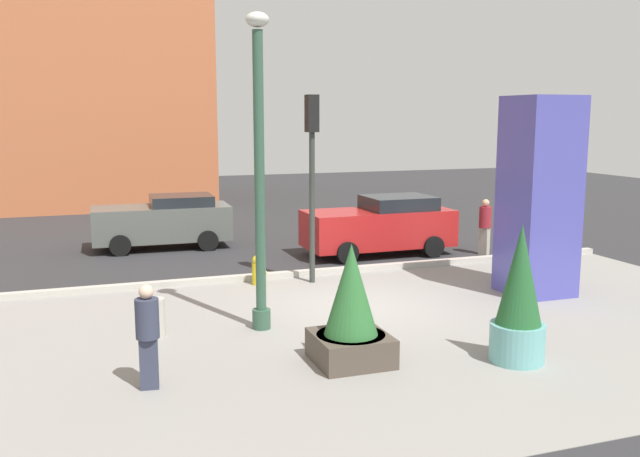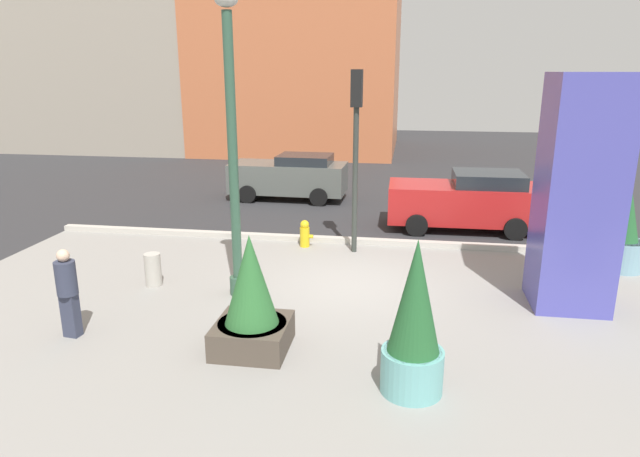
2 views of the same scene
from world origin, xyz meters
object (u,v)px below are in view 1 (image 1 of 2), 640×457
at_px(car_far_lane, 164,221).
at_px(pedestrian_by_curb, 485,224).
at_px(potted_plant_curbside, 351,312).
at_px(traffic_light_far_side, 312,157).
at_px(fire_hydrant, 257,270).
at_px(concrete_bollard, 156,318).
at_px(car_curb_west, 381,225).
at_px(potted_plant_near_right, 538,240).
at_px(lamp_post, 259,180).
at_px(pedestrian_crossing, 148,332).
at_px(potted_plant_near_left, 519,300).
at_px(art_pillar_blue, 539,197).

height_order(car_far_lane, pedestrian_by_curb, pedestrian_by_curb).
height_order(potted_plant_curbside, traffic_light_far_side, traffic_light_far_side).
height_order(fire_hydrant, concrete_bollard, same).
bearing_deg(car_curb_west, fire_hydrant, -150.70).
height_order(potted_plant_near_right, pedestrian_by_curb, potted_plant_near_right).
bearing_deg(traffic_light_far_side, car_far_lane, 116.71).
height_order(lamp_post, traffic_light_far_side, lamp_post).
height_order(car_far_lane, pedestrian_crossing, car_far_lane).
bearing_deg(potted_plant_near_left, car_far_lane, 109.79).
distance_m(art_pillar_blue, traffic_light_far_side, 5.45).
height_order(car_curb_west, pedestrian_by_curb, car_curb_west).
distance_m(potted_plant_near_left, traffic_light_far_side, 7.00).
bearing_deg(fire_hydrant, art_pillar_blue, -26.41).
height_order(potted_plant_near_left, potted_plant_curbside, potted_plant_near_left).
bearing_deg(traffic_light_far_side, art_pillar_blue, -30.84).
bearing_deg(car_curb_west, pedestrian_crossing, -132.40).
relative_size(concrete_bollard, pedestrian_by_curb, 0.44).
bearing_deg(art_pillar_blue, pedestrian_by_curb, 71.98).
xyz_separation_m(art_pillar_blue, potted_plant_near_right, (1.87, 2.41, -1.54)).
bearing_deg(lamp_post, pedestrian_crossing, -135.27).
bearing_deg(lamp_post, art_pillar_blue, 4.52).
distance_m(pedestrian_crossing, pedestrian_by_curb, 12.87).
bearing_deg(lamp_post, fire_hydrant, 77.14).
distance_m(potted_plant_near_left, pedestrian_by_curb, 9.34).
xyz_separation_m(art_pillar_blue, pedestrian_crossing, (-9.18, -2.90, -1.39)).
relative_size(fire_hydrant, pedestrian_by_curb, 0.44).
xyz_separation_m(fire_hydrant, concrete_bollard, (-2.82, -3.32, 0.01)).
height_order(potted_plant_curbside, car_curb_west, potted_plant_curbside).
height_order(potted_plant_curbside, potted_plant_near_right, potted_plant_curbside).
bearing_deg(pedestrian_by_curb, art_pillar_blue, -108.02).
bearing_deg(fire_hydrant, pedestrian_crossing, -118.48).
distance_m(potted_plant_curbside, potted_plant_near_right, 9.33).
relative_size(car_far_lane, pedestrian_by_curb, 2.54).
xyz_separation_m(lamp_post, potted_plant_curbside, (0.97, -2.33, -2.06)).
xyz_separation_m(car_curb_west, pedestrian_crossing, (-7.65, -8.38, 0.03)).
relative_size(art_pillar_blue, car_curb_west, 1.03).
relative_size(potted_plant_curbside, fire_hydrant, 2.76).
xyz_separation_m(potted_plant_near_left, potted_plant_curbside, (-2.70, 0.89, -0.20)).
relative_size(potted_plant_near_left, potted_plant_curbside, 1.16).
distance_m(traffic_light_far_side, car_curb_west, 4.71).
xyz_separation_m(art_pillar_blue, pedestrian_by_curb, (1.43, 4.40, -1.37)).
bearing_deg(pedestrian_by_curb, car_far_lane, 154.65).
xyz_separation_m(potted_plant_near_left, concrete_bollard, (-5.69, 3.41, -0.71)).
xyz_separation_m(concrete_bollard, traffic_light_far_side, (4.19, 3.11, 2.78)).
xyz_separation_m(fire_hydrant, pedestrian_crossing, (-3.19, -5.87, 0.55)).
xyz_separation_m(potted_plant_near_left, pedestrian_by_curb, (4.55, 8.16, -0.15)).
bearing_deg(pedestrian_crossing, car_curb_west, 47.60).
bearing_deg(pedestrian_crossing, concrete_bollard, 81.84).
bearing_deg(potted_plant_near_right, traffic_light_far_side, 176.89).
relative_size(potted_plant_near_right, traffic_light_far_side, 0.44).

